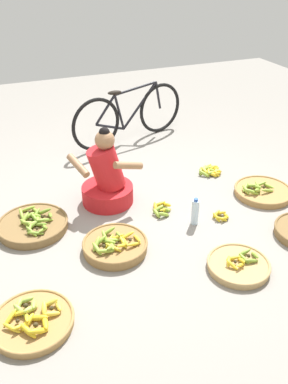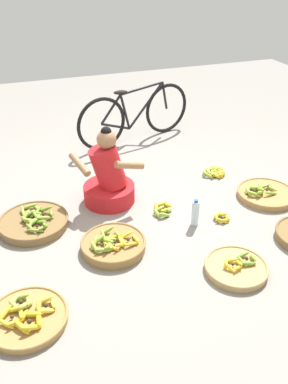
{
  "view_description": "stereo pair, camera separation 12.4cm",
  "coord_description": "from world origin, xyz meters",
  "px_view_note": "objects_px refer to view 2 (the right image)",
  "views": [
    {
      "loc": [
        -1.15,
        -3.1,
        2.25
      ],
      "look_at": [
        0.0,
        -0.2,
        0.35
      ],
      "focal_mm": 37.83,
      "sensor_mm": 36.0,
      "label": 1
    },
    {
      "loc": [
        -1.04,
        -3.14,
        2.25
      ],
      "look_at": [
        0.0,
        -0.2,
        0.35
      ],
      "focal_mm": 37.83,
      "sensor_mm": 36.0,
      "label": 2
    }
  ],
  "objects_px": {
    "bicycle_leaning": "(135,115)",
    "banana_basket_front_right": "(27,317)",
    "vendor_woman_front": "(108,179)",
    "banana_basket_mid_right": "(266,194)",
    "loose_bananas_back_center": "(222,218)",
    "loose_bananas_mid_left": "(214,172)",
    "banana_basket_front_center": "(113,244)",
    "banana_basket_near_bicycle": "(34,222)",
    "loose_bananas_back_right": "(162,209)",
    "banana_basket_near_vendor": "(236,267)",
    "water_bottle": "(195,213)"
  },
  "relations": [
    {
      "from": "bicycle_leaning",
      "to": "banana_basket_front_right",
      "type": "height_order",
      "value": "bicycle_leaning"
    },
    {
      "from": "vendor_woman_front",
      "to": "banana_basket_mid_right",
      "type": "bearing_deg",
      "value": -16.77
    },
    {
      "from": "banana_basket_mid_right",
      "to": "loose_bananas_back_center",
      "type": "distance_m",
      "value": 0.67
    },
    {
      "from": "loose_bananas_mid_left",
      "to": "loose_bananas_back_center",
      "type": "xyz_separation_m",
      "value": [
        -0.36,
        -0.84,
        -0.0
      ]
    },
    {
      "from": "bicycle_leaning",
      "to": "banana_basket_front_center",
      "type": "bearing_deg",
      "value": -113.12
    },
    {
      "from": "bicycle_leaning",
      "to": "loose_bananas_mid_left",
      "type": "relative_size",
      "value": 5.76
    },
    {
      "from": "banana_basket_near_bicycle",
      "to": "loose_bananas_back_right",
      "type": "xyz_separation_m",
      "value": [
        1.22,
        -0.18,
        -0.02
      ]
    },
    {
      "from": "bicycle_leaning",
      "to": "loose_bananas_back_center",
      "type": "distance_m",
      "value": 2.1
    },
    {
      "from": "banana_basket_front_center",
      "to": "banana_basket_near_vendor",
      "type": "xyz_separation_m",
      "value": [
        0.86,
        -0.59,
        -0.02
      ]
    },
    {
      "from": "banana_basket_near_bicycle",
      "to": "banana_basket_front_right",
      "type": "bearing_deg",
      "value": -98.64
    },
    {
      "from": "banana_basket_near_vendor",
      "to": "loose_bananas_mid_left",
      "type": "height_order",
      "value": "banana_basket_near_vendor"
    },
    {
      "from": "bicycle_leaning",
      "to": "water_bottle",
      "type": "xyz_separation_m",
      "value": [
        -0.09,
        -2.04,
        -0.23
      ]
    },
    {
      "from": "vendor_woman_front",
      "to": "loose_bananas_back_center",
      "type": "relative_size",
      "value": 4.62
    },
    {
      "from": "banana_basket_mid_right",
      "to": "loose_bananas_back_center",
      "type": "relative_size",
      "value": 3.42
    },
    {
      "from": "banana_basket_front_right",
      "to": "loose_bananas_back_right",
      "type": "relative_size",
      "value": 2.39
    },
    {
      "from": "loose_bananas_mid_left",
      "to": "banana_basket_front_right",
      "type": "bearing_deg",
      "value": -146.61
    },
    {
      "from": "loose_bananas_back_right",
      "to": "banana_basket_mid_right",
      "type": "bearing_deg",
      "value": -4.84
    },
    {
      "from": "banana_basket_near_bicycle",
      "to": "banana_basket_near_vendor",
      "type": "xyz_separation_m",
      "value": [
        1.47,
        -1.16,
        -0.01
      ]
    },
    {
      "from": "banana_basket_front_center",
      "to": "bicycle_leaning",
      "type": "bearing_deg",
      "value": 66.88
    },
    {
      "from": "banana_basket_mid_right",
      "to": "loose_bananas_back_right",
      "type": "distance_m",
      "value": 1.13
    },
    {
      "from": "loose_bananas_mid_left",
      "to": "banana_basket_front_center",
      "type": "bearing_deg",
      "value": -147.84
    },
    {
      "from": "bicycle_leaning",
      "to": "loose_bananas_back_right",
      "type": "height_order",
      "value": "bicycle_leaning"
    },
    {
      "from": "banana_basket_near_vendor",
      "to": "vendor_woman_front",
      "type": "bearing_deg",
      "value": 116.73
    },
    {
      "from": "loose_bananas_back_center",
      "to": "loose_bananas_back_right",
      "type": "xyz_separation_m",
      "value": [
        -0.49,
        0.32,
        0.01
      ]
    },
    {
      "from": "banana_basket_front_center",
      "to": "banana_basket_front_right",
      "type": "height_order",
      "value": "banana_basket_front_center"
    },
    {
      "from": "bicycle_leaning",
      "to": "banana_basket_near_bicycle",
      "type": "xyz_separation_m",
      "value": [
        -1.52,
        -1.57,
        -0.31
      ]
    },
    {
      "from": "banana_basket_mid_right",
      "to": "loose_bananas_back_right",
      "type": "height_order",
      "value": "banana_basket_mid_right"
    },
    {
      "from": "loose_bananas_back_right",
      "to": "water_bottle",
      "type": "relative_size",
      "value": 0.87
    },
    {
      "from": "banana_basket_front_center",
      "to": "loose_bananas_back_center",
      "type": "distance_m",
      "value": 1.1
    },
    {
      "from": "vendor_woman_front",
      "to": "loose_bananas_back_right",
      "type": "distance_m",
      "value": 0.62
    },
    {
      "from": "vendor_woman_front",
      "to": "banana_basket_front_center",
      "type": "distance_m",
      "value": 0.82
    },
    {
      "from": "bicycle_leaning",
      "to": "banana_basket_front_center",
      "type": "xyz_separation_m",
      "value": [
        -0.91,
        -2.14,
        -0.3
      ]
    },
    {
      "from": "loose_bananas_back_center",
      "to": "bicycle_leaning",
      "type": "bearing_deg",
      "value": 95.12
    },
    {
      "from": "banana_basket_near_vendor",
      "to": "loose_bananas_back_center",
      "type": "xyz_separation_m",
      "value": [
        0.24,
        0.67,
        -0.01
      ]
    },
    {
      "from": "banana_basket_near_vendor",
      "to": "loose_bananas_back_center",
      "type": "distance_m",
      "value": 0.71
    },
    {
      "from": "water_bottle",
      "to": "banana_basket_near_bicycle",
      "type": "bearing_deg",
      "value": 161.72
    },
    {
      "from": "vendor_woman_front",
      "to": "banana_basket_front_right",
      "type": "bearing_deg",
      "value": -125.72
    },
    {
      "from": "banana_basket_front_center",
      "to": "loose_bananas_back_right",
      "type": "relative_size",
      "value": 2.34
    },
    {
      "from": "loose_bananas_back_center",
      "to": "banana_basket_mid_right",
      "type": "bearing_deg",
      "value": 19.18
    },
    {
      "from": "banana_basket_front_center",
      "to": "loose_bananas_back_center",
      "type": "xyz_separation_m",
      "value": [
        1.1,
        0.08,
        -0.03
      ]
    },
    {
      "from": "banana_basket_front_center",
      "to": "water_bottle",
      "type": "height_order",
      "value": "water_bottle"
    },
    {
      "from": "banana_basket_near_vendor",
      "to": "loose_bananas_back_center",
      "type": "relative_size",
      "value": 2.92
    },
    {
      "from": "loose_bananas_back_center",
      "to": "loose_bananas_mid_left",
      "type": "bearing_deg",
      "value": 66.77
    },
    {
      "from": "vendor_woman_front",
      "to": "bicycle_leaning",
      "type": "relative_size",
      "value": 0.49
    },
    {
      "from": "loose_bananas_back_center",
      "to": "banana_basket_near_bicycle",
      "type": "bearing_deg",
      "value": 163.86
    },
    {
      "from": "bicycle_leaning",
      "to": "banana_basket_near_vendor",
      "type": "bearing_deg",
      "value": -91.11
    },
    {
      "from": "loose_bananas_back_right",
      "to": "banana_basket_near_bicycle",
      "type": "bearing_deg",
      "value": 171.71
    },
    {
      "from": "banana_basket_near_vendor",
      "to": "loose_bananas_back_right",
      "type": "bearing_deg",
      "value": 104.18
    },
    {
      "from": "banana_basket_mid_right",
      "to": "water_bottle",
      "type": "height_order",
      "value": "water_bottle"
    },
    {
      "from": "banana_basket_front_center",
      "to": "loose_bananas_mid_left",
      "type": "distance_m",
      "value": 1.72
    }
  ]
}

